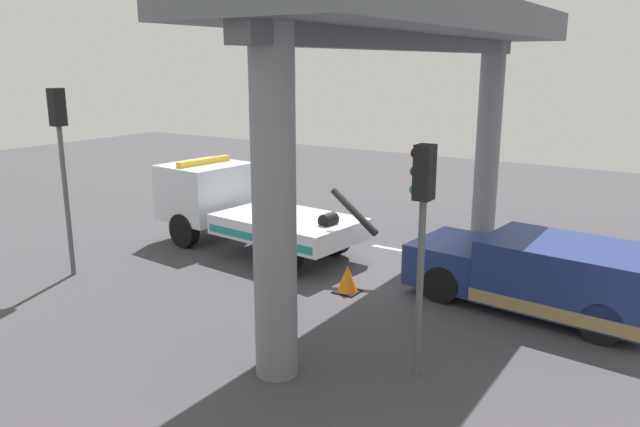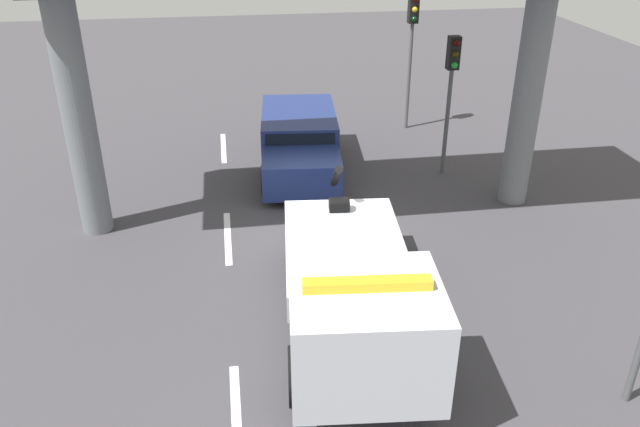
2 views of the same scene
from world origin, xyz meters
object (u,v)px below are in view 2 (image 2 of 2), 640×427
(traffic_light_near, at_px, (412,33))
(traffic_cone_orange, at_px, (376,215))
(towed_van_green, at_px, (299,143))
(tow_truck_white, at_px, (355,296))
(traffic_light_far, at_px, (452,76))

(traffic_light_near, height_order, traffic_cone_orange, traffic_light_near)
(towed_van_green, xyz_separation_m, traffic_light_near, (-2.94, 4.15, 2.50))
(towed_van_green, distance_m, traffic_cone_orange, 4.31)
(tow_truck_white, height_order, traffic_light_near, traffic_light_near)
(tow_truck_white, relative_size, traffic_cone_orange, 11.05)
(traffic_light_near, bearing_deg, tow_truck_white, -20.08)
(towed_van_green, relative_size, traffic_light_far, 1.34)
(towed_van_green, distance_m, traffic_light_far, 4.79)
(traffic_light_far, xyz_separation_m, traffic_cone_orange, (2.98, -2.73, -2.61))
(tow_truck_white, distance_m, towed_van_green, 8.63)
(traffic_light_near, distance_m, traffic_light_far, 4.02)
(towed_van_green, height_order, traffic_light_far, traffic_light_far)
(towed_van_green, bearing_deg, traffic_cone_orange, 19.36)
(towed_van_green, bearing_deg, traffic_light_near, 125.37)
(traffic_cone_orange, bearing_deg, traffic_light_far, 137.55)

